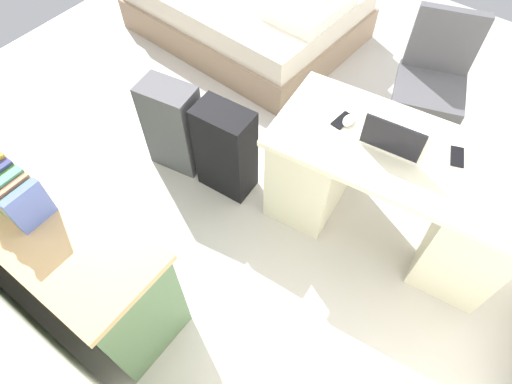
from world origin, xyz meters
name	(u,v)px	position (x,y,z in m)	size (l,w,h in m)	color
ground_plane	(271,136)	(0.00, 0.00, 0.00)	(5.23, 5.23, 0.00)	beige
desk	(391,191)	(-1.02, 0.23, 0.39)	(1.51, 0.82, 0.74)	beige
office_chair	(428,90)	(-0.83, -0.69, 0.42)	(0.58, 0.58, 0.94)	black
credenza	(37,230)	(0.42, 1.65, 0.40)	(1.80, 0.48, 0.79)	#4C6B47
bed	(248,8)	(0.95, -0.95, 0.24)	(1.98, 1.51, 0.58)	gray
suitcase_black	(226,151)	(-0.01, 0.54, 0.34)	(0.36, 0.22, 0.68)	black
suitcase_spare_grey	(173,127)	(0.40, 0.59, 0.34)	(0.36, 0.22, 0.68)	#4C4C51
laptop	(393,139)	(-0.92, 0.24, 0.79)	(0.33, 0.26, 0.21)	silver
computer_mouse	(349,120)	(-0.66, 0.23, 0.75)	(0.06, 0.10, 0.03)	white
cell_phone_near_laptop	(457,157)	(-1.23, 0.11, 0.74)	(0.07, 0.14, 0.01)	black
cell_phone_by_mouse	(342,120)	(-0.63, 0.24, 0.74)	(0.07, 0.14, 0.01)	black
book_row	(12,192)	(0.26, 1.65, 0.89)	(0.31, 0.17, 0.22)	#546ABD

